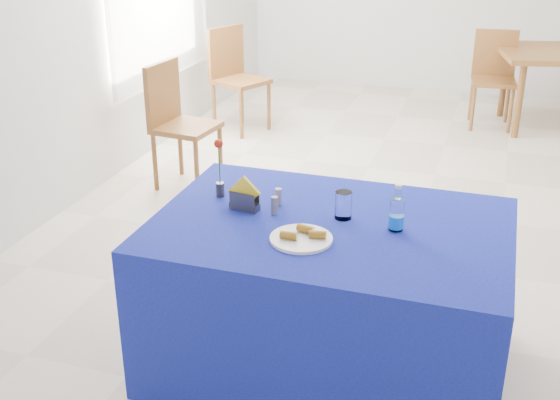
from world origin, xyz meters
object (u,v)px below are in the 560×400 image
(plate, at_px, (301,239))
(chair_win_b, at_px, (234,72))
(water_bottle, at_px, (397,215))
(blue_table, at_px, (328,296))
(chair_win_a, at_px, (176,116))
(chair_bg_left, at_px, (494,72))

(plate, relative_size, chair_win_b, 0.28)
(water_bottle, relative_size, chair_win_b, 0.22)
(blue_table, xyz_separation_m, chair_win_a, (-1.69, 1.89, 0.18))
(chair_win_a, bearing_deg, water_bottle, -127.21)
(blue_table, height_order, chair_win_a, chair_win_a)
(plate, bearing_deg, blue_table, 68.90)
(plate, bearing_deg, chair_bg_left, 81.76)
(blue_table, xyz_separation_m, chair_win_b, (-1.79, 3.37, 0.18))
(chair_bg_left, bearing_deg, chair_win_b, -165.01)
(chair_win_a, bearing_deg, blue_table, -132.08)
(plate, xyz_separation_m, chair_win_b, (-1.71, 3.58, -0.20))
(water_bottle, relative_size, chair_win_a, 0.22)
(water_bottle, bearing_deg, chair_win_b, 121.77)
(water_bottle, xyz_separation_m, chair_bg_left, (0.28, 4.25, -0.30))
(chair_bg_left, bearing_deg, chair_win_a, -139.44)
(blue_table, xyz_separation_m, chair_bg_left, (0.57, 4.27, 0.15))
(chair_bg_left, distance_m, chair_win_a, 3.28)
(blue_table, height_order, water_bottle, water_bottle)
(blue_table, distance_m, chair_bg_left, 4.32)
(plate, bearing_deg, chair_win_b, 115.49)
(chair_win_b, bearing_deg, chair_bg_left, -44.47)
(chair_bg_left, bearing_deg, water_bottle, -99.75)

